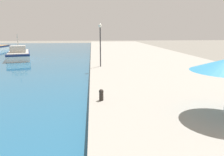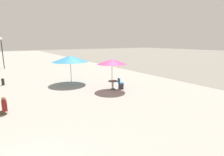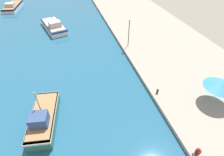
# 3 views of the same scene
# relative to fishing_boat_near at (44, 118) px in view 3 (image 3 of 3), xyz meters

# --- Properties ---
(quay_promenade) EXTENTS (16.00, 90.00, 0.51)m
(quay_promenade) POSITION_rel_fishing_boat_near_xyz_m (20.29, 23.11, -0.66)
(quay_promenade) COLOR gray
(quay_promenade) RESTS_ON ground_plane
(fishing_boat_near) EXTENTS (3.26, 6.69, 4.41)m
(fishing_boat_near) POSITION_rel_fishing_boat_near_xyz_m (0.00, 0.00, 0.00)
(fishing_boat_near) COLOR #33705B
(fishing_boat_near) RESTS_ON water_basin
(fishing_boat_far) EXTENTS (5.31, 9.05, 3.78)m
(fishing_boat_far) POSITION_rel_fishing_boat_near_xyz_m (1.26, 23.59, -0.12)
(fishing_boat_far) COLOR white
(fishing_boat_far) RESTS_ON water_basin
(fishing_boat_distant) EXTENTS (4.15, 8.85, 3.24)m
(fishing_boat_distant) POSITION_rel_fishing_boat_near_xyz_m (-8.98, 39.61, -0.22)
(fishing_boat_distant) COLOR silver
(fishing_boat_distant) RESTS_ON water_basin
(cafe_umbrella_white) EXTENTS (3.39, 3.39, 2.69)m
(cafe_umbrella_white) POSITION_rel_fishing_boat_near_xyz_m (18.59, -2.09, 1.98)
(cafe_umbrella_white) COLOR #B7B7B7
(cafe_umbrella_white) RESTS_ON quay_promenade
(person_at_quay) EXTENTS (0.53, 0.36, 0.98)m
(person_at_quay) POSITION_rel_fishing_boat_near_xyz_m (12.84, -7.15, 0.02)
(person_at_quay) COLOR brown
(person_at_quay) RESTS_ON quay_promenade
(mooring_bollard) EXTENTS (0.26, 0.26, 0.65)m
(mooring_bollard) POSITION_rel_fishing_boat_near_xyz_m (12.98, 0.64, -0.06)
(mooring_bollard) COLOR #2D2823
(mooring_bollard) RESTS_ON quay_promenade
(lamppost) EXTENTS (0.36, 0.36, 4.56)m
(lamppost) POSITION_rel_fishing_boat_near_xyz_m (13.42, 12.58, 2.69)
(lamppost) COLOR #232328
(lamppost) RESTS_ON quay_promenade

